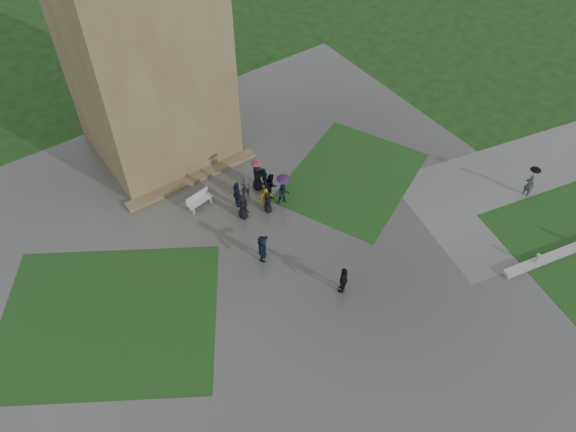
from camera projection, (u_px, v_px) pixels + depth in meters
ground at (288, 293)px, 29.92m from camera, size 120.00×120.00×0.00m
plaza at (268, 268)px, 31.03m from camera, size 34.00×34.00×0.02m
lawn_inset_left at (109, 318)px, 28.82m from camera, size 14.10×13.46×0.01m
lawn_inset_right at (352, 177)px, 35.99m from camera, size 11.12×10.15×0.01m
tower at (136, 21)px, 31.64m from camera, size 8.00×8.00×18.00m
tower_plinth at (193, 179)px, 35.72m from camera, size 9.00×0.80×0.22m
bench at (199, 200)px, 33.90m from camera, size 1.72×0.80×0.96m
visitor_cluster at (259, 190)px, 33.81m from camera, size 3.37×2.92×2.28m
pedestrian_mid at (262, 248)px, 30.85m from camera, size 1.48×1.64×1.76m
pedestrian_near at (343, 280)px, 29.35m from camera, size 1.23×1.12×1.83m
pedestrian_path at (532, 179)px, 34.02m from camera, size 0.64×0.64×2.21m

